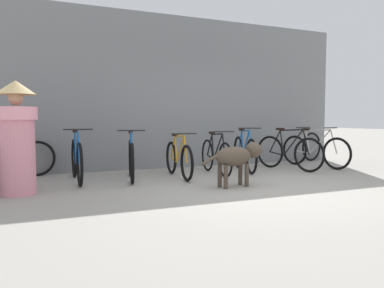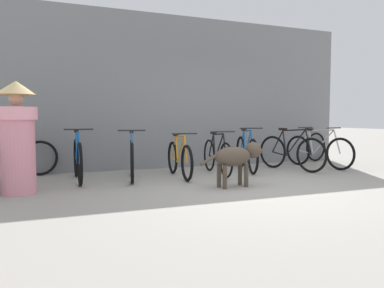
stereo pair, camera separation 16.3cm
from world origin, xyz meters
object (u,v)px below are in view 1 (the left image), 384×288
Objects in this scene: bicycle_3 at (216,156)px; bicycle_6 at (315,151)px; bicycle_1 at (131,159)px; bicycle_2 at (178,159)px; spare_tire_right at (38,158)px; bicycle_4 at (244,153)px; bicycle_5 at (288,152)px; bicycle_0 at (77,160)px; stray_dog at (238,156)px; person_in_robes at (17,135)px; spare_tire_left at (312,147)px.

bicycle_6 is at bearing 97.47° from bicycle_3.
bicycle_2 is (0.86, -0.10, -0.02)m from bicycle_1.
spare_tire_right is at bearing -112.68° from bicycle_1.
bicycle_4 reaches higher than bicycle_3.
bicycle_1 is at bearing -108.45° from bicycle_5.
bicycle_0 is at bearing -87.59° from bicycle_3.
bicycle_1 is at bearing 82.11° from bicycle_0.
bicycle_3 reaches higher than stray_dog.
person_in_robes is (-3.46, -0.66, 0.49)m from bicycle_3.
bicycle_2 is 3.31m from bicycle_6.
bicycle_4 is 1.40× the size of stray_dog.
bicycle_4 is 4.32m from person_in_robes.
bicycle_5 is 5.20m from person_in_robes.
bicycle_2 is at bearing -164.29° from spare_tire_left.
bicycle_1 is 1.67m from bicycle_3.
bicycle_3 is (1.67, -0.01, -0.01)m from bicycle_1.
bicycle_6 is 1.09× the size of person_in_robes.
bicycle_5 is (4.26, -0.22, -0.00)m from bicycle_0.
bicycle_3 is at bearing -61.66° from bicycle_4.
bicycle_3 is at bearing 150.82° from person_in_robes.
bicycle_0 is 1.08× the size of person_in_robes.
bicycle_6 is (0.82, 0.14, -0.01)m from bicycle_5.
bicycle_4 is 1.75m from bicycle_6.
person_in_robes is at bearing -95.87° from bicycle_6.
person_in_robes reaches higher than bicycle_4.
bicycle_0 reaches higher than bicycle_3.
bicycle_0 is at bearing -86.68° from bicycle_1.
person_in_robes is at bearing -63.49° from bicycle_4.
person_in_robes reaches higher than spare_tire_right.
bicycle_6 is (1.74, -0.11, -0.01)m from bicycle_4.
bicycle_6 is 2.62× the size of spare_tire_right.
stray_dog is at bearing -19.29° from bicycle_4.
bicycle_4 is at bearing -160.58° from spare_tire_left.
bicycle_0 is 1.29m from person_in_robes.
bicycle_5 is at bearing 94.67° from bicycle_2.
bicycle_3 is at bearing 100.26° from bicycle_2.
bicycle_1 is 1.00× the size of person_in_robes.
bicycle_5 is 1.39× the size of stray_dog.
bicycle_4 is at bearing 103.70° from bicycle_2.
bicycle_5 reaches higher than bicycle_3.
bicycle_4 is 4.04m from spare_tire_right.
spare_tire_right is (-4.86, 1.14, -0.04)m from bicycle_5.
bicycle_6 is at bearing -10.03° from spare_tire_right.
person_in_robes reaches higher than bicycle_6.
person_in_robes is at bearing -46.00° from bicycle_0.
bicycle_0 is 1.08× the size of bicycle_5.
person_in_robes is (-5.96, -0.73, 0.48)m from bicycle_6.
bicycle_0 is 1.08× the size of bicycle_1.
bicycle_5 is 1.96m from spare_tire_left.
stray_dog is 3.77m from spare_tire_right.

